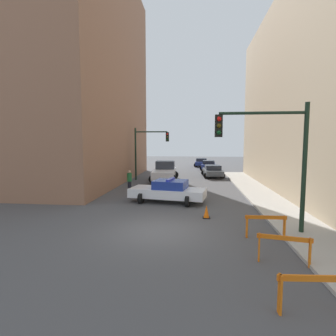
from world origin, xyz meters
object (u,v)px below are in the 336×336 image
parked_car_near (213,171)px  barrier_front (314,288)px  traffic_light_far (146,146)px  police_car (168,191)px  parked_car_mid (209,165)px  pedestrian_crossing (129,181)px  traffic_cone (206,212)px  parked_car_far (201,162)px  barrier_mid (284,245)px  barrier_back (266,223)px  traffic_light_near (275,148)px  white_truck (165,171)px

parked_car_near → barrier_front: (0.72, -23.01, -0.06)m
traffic_light_far → police_car: size_ratio=1.05×
parked_car_mid → pedestrian_crossing: bearing=-107.5°
parked_car_mid → traffic_cone: parked_car_mid is taller
barrier_front → parked_car_far: bearing=92.7°
traffic_light_far → barrier_mid: (7.61, -17.60, -2.78)m
traffic_light_far → traffic_cone: traffic_light_far is taller
parked_car_near → traffic_cone: parked_car_near is taller
pedestrian_crossing → barrier_back: pedestrian_crossing is taller
traffic_light_near → police_car: 7.67m
traffic_light_near → parked_car_mid: (-1.36, 25.21, -2.86)m
barrier_front → parked_car_near: bearing=91.8°
traffic_light_far → white_truck: size_ratio=0.95×
traffic_light_far → barrier_mid: 19.38m
police_car → barrier_back: (4.45, -5.78, -0.11)m
traffic_light_far → white_truck: traffic_light_far is taller
pedestrian_crossing → traffic_cone: 8.47m
barrier_mid → traffic_light_near: bearing=81.5°
white_truck → barrier_mid: size_ratio=3.47×
white_truck → barrier_front: bearing=-76.2°
police_car → barrier_front: size_ratio=3.10×
traffic_light_near → barrier_front: (-0.57, -5.20, -2.91)m
parked_car_far → pedestrian_crossing: bearing=-102.6°
pedestrian_crossing → barrier_mid: 13.54m
parked_car_near → traffic_light_near: bearing=-89.7°
traffic_light_far → barrier_mid: traffic_light_far is taller
parked_car_near → barrier_mid: bearing=-91.4°
parked_car_mid → traffic_cone: size_ratio=6.74×
traffic_light_far → barrier_mid: bearing=-66.6°
traffic_light_near → traffic_light_far: traffic_light_near is taller
parked_car_near → parked_car_far: same height
barrier_front → barrier_back: size_ratio=1.00×
white_truck → pedestrian_crossing: bearing=-109.5°
barrier_mid → barrier_front: bearing=-93.6°
parked_car_far → barrier_front: 35.63m
traffic_light_far → parked_car_mid: bearing=57.3°
police_car → parked_car_far: 25.27m
parked_car_near → pedestrian_crossing: bearing=-129.7°
traffic_light_far → parked_car_far: traffic_light_far is taller
parked_car_far → traffic_cone: 28.43m
parked_car_far → traffic_cone: bearing=-88.3°
traffic_cone → traffic_light_far: bearing=113.0°
parked_car_near → traffic_cone: (-1.30, -15.85, -0.36)m
parked_car_near → pedestrian_crossing: 11.68m
white_truck → traffic_light_far: bearing=170.2°
white_truck → parked_car_far: white_truck is taller
barrier_mid → traffic_cone: 5.23m
traffic_light_far → parked_car_far: (5.80, 15.57, -2.72)m
pedestrian_crossing → barrier_back: bearing=-119.9°
police_car → pedestrian_crossing: bearing=57.0°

